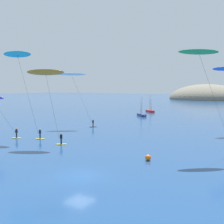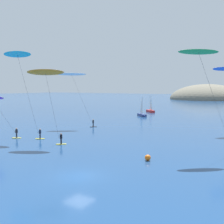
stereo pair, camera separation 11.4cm
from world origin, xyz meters
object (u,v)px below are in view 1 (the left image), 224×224
at_px(kitesurfer_green, 202,62).
at_px(kitesurfer_orange, 47,77).
at_px(sailboat_far, 150,110).
at_px(sailboat_near, 142,114).
at_px(marker_buoy, 148,158).
at_px(kitesurfer_cyan, 19,61).
at_px(kitesurfer_white, 73,78).

relative_size(kitesurfer_green, kitesurfer_orange, 1.18).
xyz_separation_m(sailboat_far, kitesurfer_orange, (10.62, -57.55, 9.38)).
height_order(sailboat_near, marker_buoy, sailboat_near).
distance_m(kitesurfer_cyan, kitesurfer_green, 28.64).
distance_m(sailboat_near, kitesurfer_cyan, 44.30).
bearing_deg(kitesurfer_green, sailboat_near, 125.87).
relative_size(sailboat_far, marker_buoy, 8.14).
height_order(kitesurfer_cyan, kitesurfer_orange, kitesurfer_cyan).
bearing_deg(kitesurfer_cyan, kitesurfer_green, 9.32).
height_order(kitesurfer_green, marker_buoy, kitesurfer_green).
distance_m(kitesurfer_white, kitesurfer_orange, 17.96).
xyz_separation_m(kitesurfer_cyan, kitesurfer_white, (-1.31, 14.72, -2.29)).
relative_size(sailboat_near, kitesurfer_cyan, 0.40).
relative_size(kitesurfer_white, kitesurfer_orange, 1.03).
xyz_separation_m(sailboat_near, kitesurfer_green, (27.44, -37.95, 10.95)).
distance_m(sailboat_near, sailboat_far, 14.53).
xyz_separation_m(sailboat_far, kitesurfer_white, (2.01, -41.80, 9.87)).
height_order(sailboat_far, marker_buoy, sailboat_far).
distance_m(sailboat_near, kitesurfer_orange, 45.08).
xyz_separation_m(kitesurfer_white, marker_buoy, (25.25, -16.03, -10.16)).
height_order(kitesurfer_white, kitesurfer_green, kitesurfer_green).
relative_size(sailboat_far, kitesurfer_orange, 0.51).
distance_m(sailboat_near, kitesurfer_white, 29.64).
distance_m(sailboat_far, kitesurfer_orange, 59.27).
relative_size(sailboat_near, sailboat_far, 1.00).
bearing_deg(sailboat_near, kitesurfer_orange, -81.52).
height_order(kitesurfer_white, kitesurfer_orange, kitesurfer_white).
bearing_deg(marker_buoy, kitesurfer_green, 54.08).
distance_m(sailboat_near, marker_buoy, 49.62).
height_order(sailboat_far, kitesurfer_white, kitesurfer_white).
bearing_deg(kitesurfer_cyan, kitesurfer_orange, -8.05).
distance_m(kitesurfer_orange, marker_buoy, 19.25).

